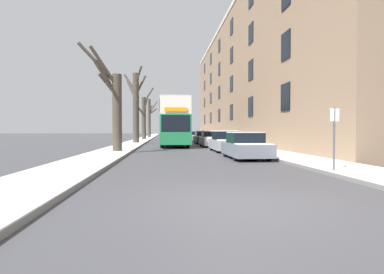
{
  "coord_description": "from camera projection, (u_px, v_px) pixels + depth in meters",
  "views": [
    {
      "loc": [
        -1.59,
        -5.98,
        1.49
      ],
      "look_at": [
        0.59,
        17.81,
        0.98
      ],
      "focal_mm": 28.0,
      "sensor_mm": 36.0,
      "label": 1
    }
  ],
  "objects": [
    {
      "name": "ground_plane",
      "position": [
        243.0,
        203.0,
        6.13
      ],
      "size": [
        320.0,
        320.0,
        0.0
      ],
      "primitive_type": "plane",
      "color": "#424247"
    },
    {
      "name": "sidewalk_left",
      "position": [
        147.0,
        138.0,
        58.44
      ],
      "size": [
        2.49,
        130.0,
        0.16
      ],
      "color": "slate",
      "rests_on": "ground"
    },
    {
      "name": "sidewalk_right",
      "position": [
        198.0,
        138.0,
        59.36
      ],
      "size": [
        2.49,
        130.0,
        0.16
      ],
      "color": "slate",
      "rests_on": "ground"
    },
    {
      "name": "terrace_facade_right",
      "position": [
        258.0,
        79.0,
        39.49
      ],
      "size": [
        9.1,
        53.99,
        16.66
      ],
      "color": "#8C7056",
      "rests_on": "ground"
    },
    {
      "name": "bare_tree_left_0",
      "position": [
        114.0,
        104.0,
        19.44
      ],
      "size": [
        2.69,
        1.69,
        7.07
      ],
      "color": "#423A30",
      "rests_on": "ground"
    },
    {
      "name": "bare_tree_left_1",
      "position": [
        136.0,
        105.0,
        33.36
      ],
      "size": [
        2.66,
        3.13,
        8.54
      ],
      "color": "#423A30",
      "rests_on": "ground"
    },
    {
      "name": "bare_tree_left_2",
      "position": [
        144.0,
        116.0,
        46.65
      ],
      "size": [
        3.02,
        3.02,
        8.1
      ],
      "color": "#423A30",
      "rests_on": "ground"
    },
    {
      "name": "bare_tree_left_3",
      "position": [
        150.0,
        118.0,
        60.03
      ],
      "size": [
        2.01,
        1.96,
        7.83
      ],
      "color": "#423A30",
      "rests_on": "ground"
    },
    {
      "name": "double_decker_bus",
      "position": [
        174.0,
        121.0,
        28.84
      ],
      "size": [
        2.6,
        10.24,
        4.35
      ],
      "color": "#1E7A47",
      "rests_on": "ground"
    },
    {
      "name": "parked_car_0",
      "position": [
        245.0,
        146.0,
        15.94
      ],
      "size": [
        1.88,
        4.08,
        1.42
      ],
      "color": "slate",
      "rests_on": "ground"
    },
    {
      "name": "parked_car_1",
      "position": [
        225.0,
        142.0,
        21.36
      ],
      "size": [
        1.73,
        4.39,
        1.5
      ],
      "color": "#9EA3AD",
      "rests_on": "ground"
    },
    {
      "name": "parked_car_2",
      "position": [
        211.0,
        139.0,
        27.58
      ],
      "size": [
        1.82,
        4.29,
        1.47
      ],
      "color": "silver",
      "rests_on": "ground"
    },
    {
      "name": "parked_car_3",
      "position": [
        202.0,
        138.0,
        34.11
      ],
      "size": [
        1.69,
        4.43,
        1.46
      ],
      "color": "black",
      "rests_on": "ground"
    },
    {
      "name": "parked_car_4",
      "position": [
        197.0,
        137.0,
        40.14
      ],
      "size": [
        1.71,
        4.5,
        1.45
      ],
      "color": "slate",
      "rests_on": "ground"
    },
    {
      "name": "oncoming_van",
      "position": [
        169.0,
        132.0,
        43.75
      ],
      "size": [
        2.01,
        5.55,
        2.25
      ],
      "color": "#333842",
      "rests_on": "ground"
    },
    {
      "name": "pedestrian_left_sidewalk",
      "position": [
        120.0,
        138.0,
        23.27
      ],
      "size": [
        0.38,
        0.38,
        1.73
      ],
      "rotation": [
        0.0,
        0.0,
        1.44
      ],
      "color": "navy",
      "rests_on": "ground"
    },
    {
      "name": "street_sign_post",
      "position": [
        334.0,
        136.0,
        10.05
      ],
      "size": [
        0.32,
        0.07,
        2.27
      ],
      "color": "#4C4F54",
      "rests_on": "ground"
    }
  ]
}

